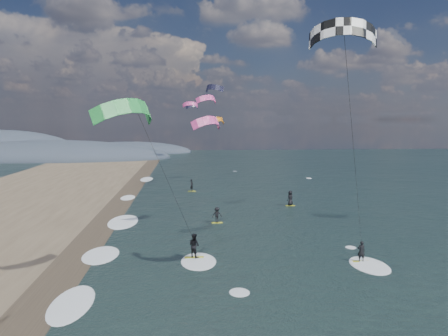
{
  "coord_description": "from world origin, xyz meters",
  "views": [
    {
      "loc": [
        -3.59,
        -18.34,
        10.39
      ],
      "look_at": [
        -1.0,
        12.0,
        7.0
      ],
      "focal_mm": 35.0,
      "sensor_mm": 36.0,
      "label": 1
    }
  ],
  "objects": [
    {
      "name": "bg_kite_field",
      "position": [
        -0.05,
        60.74,
        12.34
      ],
      "size": [
        8.65,
        70.5,
        6.39
      ],
      "color": "teal",
      "rests_on": "ground"
    },
    {
      "name": "kitesurfer_near_b",
      "position": [
        -5.51,
        9.34,
        7.97
      ],
      "size": [
        7.14,
        9.34,
        12.35
      ],
      "color": "gold",
      "rests_on": "ground"
    },
    {
      "name": "coastal_hills",
      "position": [
        -44.84,
        107.86,
        0.0
      ],
      "size": [
        80.0,
        41.0,
        15.0
      ],
      "color": "#3D4756",
      "rests_on": "ground"
    },
    {
      "name": "kitesurfer_near_a",
      "position": [
        6.02,
        6.93,
        12.08
      ],
      "size": [
        7.62,
        8.69,
        16.42
      ],
      "color": "gold",
      "rests_on": "ground"
    },
    {
      "name": "wet_sand_strip",
      "position": [
        -12.0,
        10.0,
        0.0
      ],
      "size": [
        3.0,
        240.0,
        0.0
      ],
      "primitive_type": "cube",
      "color": "#382D23",
      "rests_on": "ground"
    },
    {
      "name": "far_kitesurfers",
      "position": [
        2.67,
        31.67,
        0.87
      ],
      "size": [
        12.86,
        20.59,
        1.84
      ],
      "color": "gold",
      "rests_on": "ground"
    },
    {
      "name": "shoreline_surf",
      "position": [
        -10.8,
        14.75,
        0.0
      ],
      "size": [
        2.4,
        79.4,
        0.11
      ],
      "color": "white",
      "rests_on": "ground"
    }
  ]
}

